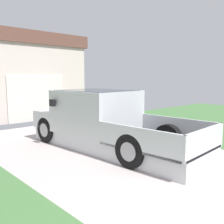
{
  "coord_description": "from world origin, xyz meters",
  "views": [
    {
      "loc": [
        -4.61,
        -1.19,
        2.06
      ],
      "look_at": [
        0.93,
        4.75,
        0.96
      ],
      "focal_mm": 40.96,
      "sensor_mm": 36.0,
      "label": 1
    }
  ],
  "objects": [
    {
      "name": "pickup_truck",
      "position": [
        0.27,
        4.55,
        0.76
      ],
      "size": [
        2.27,
        5.61,
        1.69
      ],
      "rotation": [
        0.0,
        0.0,
        0.06
      ],
      "color": "silver",
      "rests_on": "ground"
    },
    {
      "name": "handbag",
      "position": [
        1.67,
        4.47,
        0.14
      ],
      "size": [
        0.28,
        0.16,
        0.43
      ],
      "color": "tan",
      "rests_on": "ground"
    },
    {
      "name": "person_with_hat",
      "position": [
        1.78,
        4.71,
        0.87
      ],
      "size": [
        0.52,
        0.45,
        1.58
      ],
      "rotation": [
        0.0,
        0.0,
        2.83
      ],
      "color": "#333842",
      "rests_on": "ground"
    }
  ]
}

